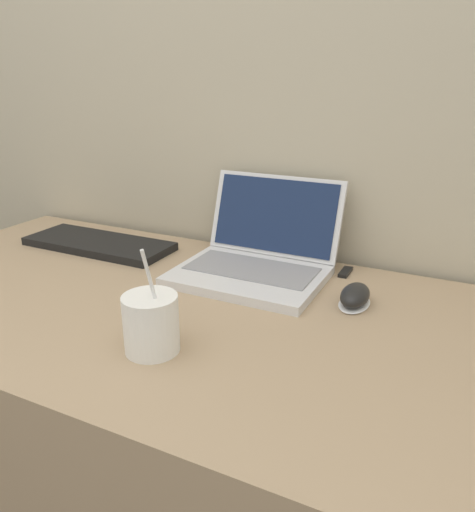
% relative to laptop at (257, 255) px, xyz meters
% --- Properties ---
extents(wall_back, '(7.00, 0.04, 2.50)m').
position_rel_laptop_xyz_m(wall_back, '(-0.09, 0.19, 0.46)').
color(wall_back, '#BCB299').
rests_on(wall_back, ground_plane).
extents(desk, '(1.45, 0.72, 0.75)m').
position_rel_laptop_xyz_m(desk, '(-0.09, -0.22, -0.42)').
color(desk, tan).
rests_on(desk, ground_plane).
extents(laptop, '(0.32, 0.31, 0.20)m').
position_rel_laptop_xyz_m(laptop, '(0.00, 0.00, 0.00)').
color(laptop, silver).
rests_on(laptop, desk).
extents(drink_cup, '(0.09, 0.09, 0.18)m').
position_rel_laptop_xyz_m(drink_cup, '(-0.02, -0.39, 0.01)').
color(drink_cup, white).
rests_on(drink_cup, desk).
extents(computer_mouse, '(0.06, 0.10, 0.04)m').
position_rel_laptop_xyz_m(computer_mouse, '(0.24, -0.07, -0.02)').
color(computer_mouse, white).
rests_on(computer_mouse, desk).
extents(external_keyboard, '(0.40, 0.15, 0.02)m').
position_rel_laptop_xyz_m(external_keyboard, '(-0.45, -0.02, -0.03)').
color(external_keyboard, black).
rests_on(external_keyboard, desk).
extents(usb_stick, '(0.02, 0.06, 0.01)m').
position_rel_laptop_xyz_m(usb_stick, '(0.18, 0.08, -0.04)').
color(usb_stick, black).
rests_on(usb_stick, desk).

